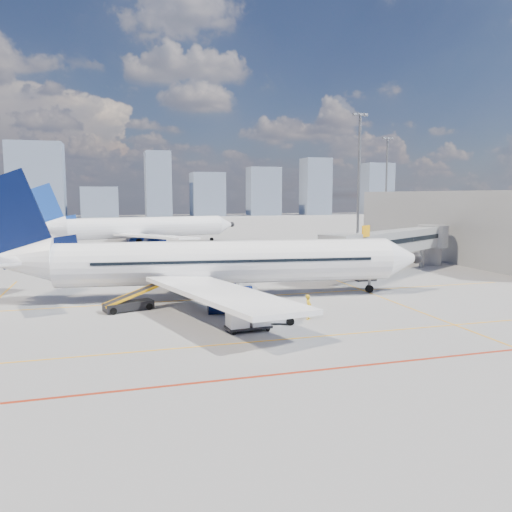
# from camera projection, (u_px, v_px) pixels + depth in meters

# --- Properties ---
(ground) EXTENTS (420.00, 420.00, 0.00)m
(ground) POSITION_uv_depth(u_px,v_px,m) (248.00, 319.00, 38.17)
(ground) COLOR gray
(ground) RESTS_ON ground
(apron_markings) EXTENTS (90.00, 35.12, 0.01)m
(apron_markings) POSITION_uv_depth(u_px,v_px,m) (255.00, 333.00, 34.28)
(apron_markings) COLOR #F29F0C
(apron_markings) RESTS_ON ground
(jet_bridge) EXTENTS (23.55, 15.78, 6.30)m
(jet_bridge) POSITION_uv_depth(u_px,v_px,m) (398.00, 242.00, 60.34)
(jet_bridge) COLOR gray
(jet_bridge) RESTS_ON ground
(terminal_block) EXTENTS (10.00, 42.00, 10.00)m
(terminal_block) POSITION_uv_depth(u_px,v_px,m) (463.00, 225.00, 73.39)
(terminal_block) COLOR gray
(terminal_block) RESTS_ON ground
(floodlight_mast_ne) EXTENTS (3.20, 0.61, 25.45)m
(floodlight_mast_ne) POSITION_uv_depth(u_px,v_px,m) (359.00, 174.00, 99.46)
(floodlight_mast_ne) COLOR slate
(floodlight_mast_ne) RESTS_ON ground
(floodlight_mast_far) EXTENTS (3.20, 0.61, 25.45)m
(floodlight_mast_far) POSITION_uv_depth(u_px,v_px,m) (386.00, 180.00, 140.29)
(floodlight_mast_far) COLOR slate
(floodlight_mast_far) RESTS_ON ground
(distant_skyline) EXTENTS (256.04, 14.90, 31.09)m
(distant_skyline) POSITION_uv_depth(u_px,v_px,m) (127.00, 188.00, 217.01)
(distant_skyline) COLOR slate
(distant_skyline) RESTS_ON ground
(main_aircraft) EXTENTS (40.71, 35.38, 11.92)m
(main_aircraft) POSITION_uv_depth(u_px,v_px,m) (210.00, 263.00, 45.53)
(main_aircraft) COLOR white
(main_aircraft) RESTS_ON ground
(second_aircraft) EXTENTS (39.67, 34.08, 11.74)m
(second_aircraft) POSITION_uv_depth(u_px,v_px,m) (139.00, 228.00, 94.72)
(second_aircraft) COLOR white
(second_aircraft) RESTS_ON ground
(baggage_tug) EXTENTS (2.63, 2.05, 1.63)m
(baggage_tug) POSITION_uv_depth(u_px,v_px,m) (277.00, 313.00, 36.76)
(baggage_tug) COLOR white
(baggage_tug) RESTS_ON ground
(cargo_dolly) EXTENTS (3.26, 1.66, 1.73)m
(cargo_dolly) POSITION_uv_depth(u_px,v_px,m) (248.00, 318.00, 34.63)
(cargo_dolly) COLOR black
(cargo_dolly) RESTS_ON ground
(belt_loader) EXTENTS (5.70, 2.88, 2.30)m
(belt_loader) POSITION_uv_depth(u_px,v_px,m) (130.00, 303.00, 40.84)
(belt_loader) COLOR black
(belt_loader) RESTS_ON ground
(ramp_worker) EXTENTS (0.79, 0.83, 1.90)m
(ramp_worker) POSITION_uv_depth(u_px,v_px,m) (308.00, 307.00, 37.89)
(ramp_worker) COLOR gold
(ramp_worker) RESTS_ON ground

